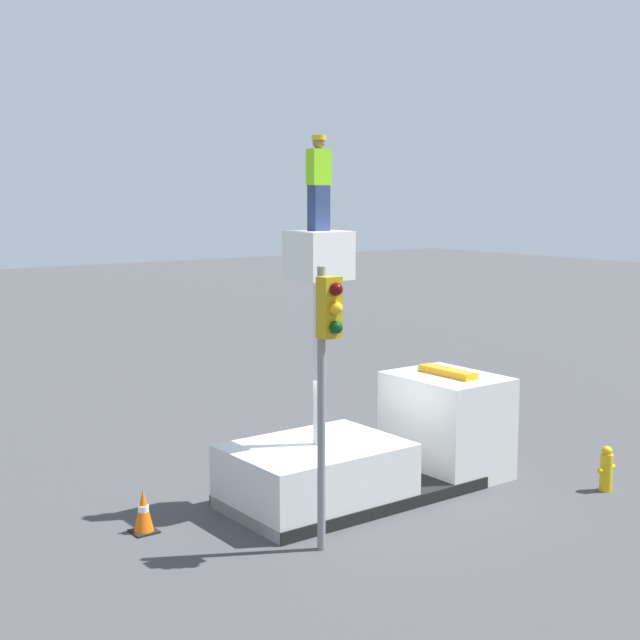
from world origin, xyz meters
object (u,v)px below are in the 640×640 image
bucket_truck (378,447)px  traffic_cone_rear (143,512)px  worker (319,183)px  traffic_light_pole (327,352)px  fire_hydrant (606,469)px

bucket_truck → traffic_cone_rear: 4.89m
bucket_truck → worker: (-1.49, 0.00, 5.27)m
traffic_cone_rear → traffic_light_pole: bearing=-52.1°
traffic_cone_rear → bucket_truck: bearing=-9.4°
bucket_truck → fire_hydrant: 4.67m
worker → fire_hydrant: 8.23m
fire_hydrant → traffic_cone_rear: (-8.53, 3.56, -0.08)m
bucket_truck → traffic_cone_rear: size_ratio=7.63×
worker → fire_hydrant: (5.22, -2.77, -5.73)m
bucket_truck → worker: 5.47m
worker → traffic_light_pole: size_ratio=0.36×
traffic_light_pole → fire_hydrant: traffic_light_pole is taller
traffic_light_pole → traffic_cone_rear: bearing=127.9°
bucket_truck → worker: worker is taller
fire_hydrant → traffic_cone_rear: size_ratio=1.18×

